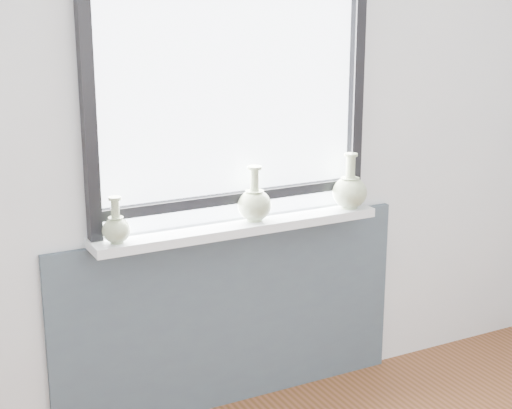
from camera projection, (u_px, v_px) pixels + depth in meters
name	position (u px, v px, depth m)	size (l,w,h in m)	color
back_wall	(228.00, 128.00, 3.39)	(3.60, 0.02, 2.60)	silver
apron_panel	(233.00, 317.00, 3.59)	(1.70, 0.03, 0.86)	#3F4F59
windowsill	(239.00, 227.00, 3.42)	(1.32, 0.18, 0.04)	silver
window	(232.00, 97.00, 3.32)	(1.30, 0.06, 1.05)	black
vase_a	(116.00, 228.00, 3.12)	(0.11, 0.11, 0.19)	#A0B088
vase_b	(255.00, 203.00, 3.42)	(0.15, 0.15, 0.24)	#A0B088
vase_c	(350.00, 190.00, 3.62)	(0.16, 0.16, 0.26)	#A0B088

